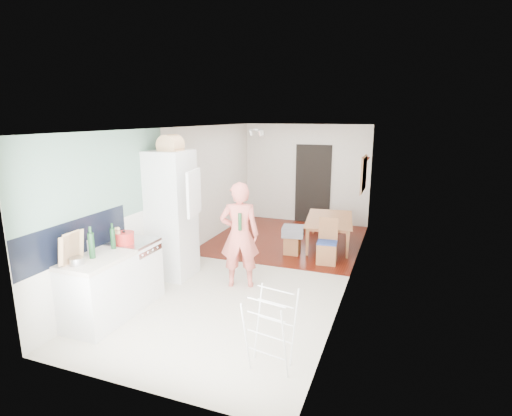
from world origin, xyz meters
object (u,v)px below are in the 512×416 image
Objects in this scene: dining_chair at (327,242)px; drying_rack at (271,331)px; dining_table at (330,234)px; stool at (292,245)px; person at (239,226)px.

drying_rack reaches higher than dining_chair.
drying_rack is at bearing 174.00° from dining_table.
drying_rack is at bearing -78.30° from stool.
person is at bearing 131.88° from drying_rack.
dining_table reaches higher than stool.
drying_rack is (0.01, -3.37, 0.01)m from dining_chair.
person is 2.38× the size of dining_chair.
stool is 3.73m from drying_rack.
dining_chair is 3.37m from drying_rack.
drying_rack is at bearing -95.31° from dining_chair.
person is at bearing -102.85° from stool.
person is 1.97m from stool.
dining_chair is 0.82m from stool.
dining_chair is 2.18× the size of stool.
dining_table is at bearing 91.18° from dining_chair.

